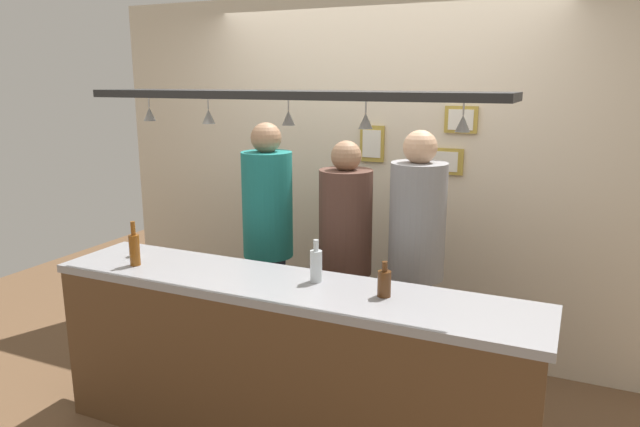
% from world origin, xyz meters
% --- Properties ---
extents(ground_plane, '(8.00, 8.00, 0.00)m').
position_xyz_m(ground_plane, '(0.00, 0.00, 0.00)').
color(ground_plane, brown).
extents(back_wall, '(4.40, 0.06, 2.60)m').
position_xyz_m(back_wall, '(0.00, 1.10, 1.30)').
color(back_wall, beige).
rests_on(back_wall, ground_plane).
extents(bar_counter, '(2.70, 0.55, 0.95)m').
position_xyz_m(bar_counter, '(0.00, -0.50, 0.65)').
color(bar_counter, '#99999E').
rests_on(bar_counter, ground_plane).
extents(overhead_glass_rack, '(2.20, 0.36, 0.04)m').
position_xyz_m(overhead_glass_rack, '(0.00, -0.30, 1.93)').
color(overhead_glass_rack, black).
extents(hanging_wineglass_far_left, '(0.07, 0.07, 0.13)m').
position_xyz_m(hanging_wineglass_far_left, '(-0.88, -0.29, 1.81)').
color(hanging_wineglass_far_left, silver).
rests_on(hanging_wineglass_far_left, overhead_glass_rack).
extents(hanging_wineglass_left, '(0.07, 0.07, 0.13)m').
position_xyz_m(hanging_wineglass_left, '(-0.45, -0.34, 1.81)').
color(hanging_wineglass_left, silver).
rests_on(hanging_wineglass_left, overhead_glass_rack).
extents(hanging_wineglass_center_left, '(0.07, 0.07, 0.13)m').
position_xyz_m(hanging_wineglass_center_left, '(-0.01, -0.27, 1.81)').
color(hanging_wineglass_center_left, silver).
rests_on(hanging_wineglass_center_left, overhead_glass_rack).
extents(hanging_wineglass_center, '(0.07, 0.07, 0.13)m').
position_xyz_m(hanging_wineglass_center, '(0.42, -0.31, 1.81)').
color(hanging_wineglass_center, silver).
rests_on(hanging_wineglass_center, overhead_glass_rack).
extents(hanging_wineglass_center_right, '(0.07, 0.07, 0.13)m').
position_xyz_m(hanging_wineglass_center_right, '(0.87, -0.29, 1.81)').
color(hanging_wineglass_center_right, silver).
rests_on(hanging_wineglass_center_right, overhead_glass_rack).
extents(person_left_teal_shirt, '(0.34, 0.34, 1.73)m').
position_xyz_m(person_left_teal_shirt, '(-0.53, 0.42, 1.04)').
color(person_left_teal_shirt, '#2D334C').
rests_on(person_left_teal_shirt, ground_plane).
extents(person_middle_brown_shirt, '(0.34, 0.34, 1.63)m').
position_xyz_m(person_middle_brown_shirt, '(0.03, 0.42, 0.98)').
color(person_middle_brown_shirt, '#2D334C').
rests_on(person_middle_brown_shirt, ground_plane).
extents(person_right_grey_shirt, '(0.34, 0.34, 1.71)m').
position_xyz_m(person_right_grey_shirt, '(0.50, 0.42, 1.04)').
color(person_right_grey_shirt, '#2D334C').
rests_on(person_right_grey_shirt, ground_plane).
extents(bottle_soda_clear, '(0.06, 0.06, 0.23)m').
position_xyz_m(bottle_soda_clear, '(0.14, -0.26, 1.04)').
color(bottle_soda_clear, silver).
rests_on(bottle_soda_clear, bar_counter).
extents(bottle_beer_brown_stubby, '(0.07, 0.07, 0.18)m').
position_xyz_m(bottle_beer_brown_stubby, '(0.54, -0.31, 1.02)').
color(bottle_beer_brown_stubby, '#512D14').
rests_on(bottle_beer_brown_stubby, bar_counter).
extents(bottle_beer_amber_tall, '(0.06, 0.06, 0.26)m').
position_xyz_m(bottle_beer_amber_tall, '(-0.93, -0.44, 1.05)').
color(bottle_beer_amber_tall, brown).
rests_on(bottle_beer_amber_tall, bar_counter).
extents(cupcake, '(0.06, 0.06, 0.08)m').
position_xyz_m(cupcake, '(-1.06, -0.31, 0.99)').
color(cupcake, beige).
rests_on(cupcake, bar_counter).
extents(picture_frame_crest, '(0.18, 0.02, 0.26)m').
position_xyz_m(picture_frame_crest, '(-0.02, 1.06, 1.55)').
color(picture_frame_crest, '#B29338').
rests_on(picture_frame_crest, back_wall).
extents(picture_frame_lower_pair, '(0.30, 0.02, 0.18)m').
position_xyz_m(picture_frame_lower_pair, '(0.49, 1.06, 1.45)').
color(picture_frame_lower_pair, '#B29338').
rests_on(picture_frame_lower_pair, back_wall).
extents(picture_frame_upper_small, '(0.22, 0.02, 0.18)m').
position_xyz_m(picture_frame_upper_small, '(0.61, 1.06, 1.74)').
color(picture_frame_upper_small, '#B29338').
rests_on(picture_frame_upper_small, back_wall).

